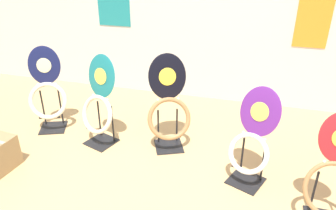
{
  "coord_description": "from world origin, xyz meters",
  "views": [
    {
      "loc": [
        0.73,
        -1.7,
        1.92
      ],
      "look_at": [
        -0.01,
        0.93,
        0.55
      ],
      "focal_mm": 35.0,
      "sensor_mm": 36.0,
      "label": 1
    }
  ],
  "objects_px": {
    "toilet_seat_display_navy_moon": "(48,95)",
    "toilet_seat_display_purple_note": "(252,143)",
    "toilet_seat_display_crimson_swirl": "(335,178)",
    "toilet_seat_display_jazz_black": "(169,108)",
    "toilet_seat_display_teal_sax": "(99,104)"
  },
  "relations": [
    {
      "from": "toilet_seat_display_jazz_black",
      "to": "toilet_seat_display_purple_note",
      "type": "relative_size",
      "value": 1.12
    },
    {
      "from": "toilet_seat_display_navy_moon",
      "to": "toilet_seat_display_jazz_black",
      "type": "xyz_separation_m",
      "value": [
        1.37,
        0.01,
        0.02
      ]
    },
    {
      "from": "toilet_seat_display_crimson_swirl",
      "to": "toilet_seat_display_purple_note",
      "type": "distance_m",
      "value": 0.68
    },
    {
      "from": "toilet_seat_display_navy_moon",
      "to": "toilet_seat_display_jazz_black",
      "type": "relative_size",
      "value": 0.97
    },
    {
      "from": "toilet_seat_display_teal_sax",
      "to": "toilet_seat_display_purple_note",
      "type": "xyz_separation_m",
      "value": [
        1.52,
        -0.23,
        -0.06
      ]
    },
    {
      "from": "toilet_seat_display_crimson_swirl",
      "to": "toilet_seat_display_navy_moon",
      "type": "bearing_deg",
      "value": 166.64
    },
    {
      "from": "toilet_seat_display_crimson_swirl",
      "to": "toilet_seat_display_purple_note",
      "type": "xyz_separation_m",
      "value": [
        -0.59,
        0.33,
        -0.01
      ]
    },
    {
      "from": "toilet_seat_display_purple_note",
      "to": "toilet_seat_display_jazz_black",
      "type": "bearing_deg",
      "value": 157.68
    },
    {
      "from": "toilet_seat_display_crimson_swirl",
      "to": "toilet_seat_display_teal_sax",
      "type": "bearing_deg",
      "value": 165.33
    },
    {
      "from": "toilet_seat_display_navy_moon",
      "to": "toilet_seat_display_purple_note",
      "type": "bearing_deg",
      "value": -8.63
    },
    {
      "from": "toilet_seat_display_purple_note",
      "to": "toilet_seat_display_crimson_swirl",
      "type": "bearing_deg",
      "value": -29.0
    },
    {
      "from": "toilet_seat_display_jazz_black",
      "to": "toilet_seat_display_teal_sax",
      "type": "bearing_deg",
      "value": -170.73
    },
    {
      "from": "toilet_seat_display_crimson_swirl",
      "to": "toilet_seat_display_jazz_black",
      "type": "height_order",
      "value": "toilet_seat_display_jazz_black"
    },
    {
      "from": "toilet_seat_display_navy_moon",
      "to": "toilet_seat_display_purple_note",
      "type": "relative_size",
      "value": 1.09
    },
    {
      "from": "toilet_seat_display_crimson_swirl",
      "to": "toilet_seat_display_teal_sax",
      "type": "xyz_separation_m",
      "value": [
        -2.12,
        0.55,
        0.04
      ]
    }
  ]
}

